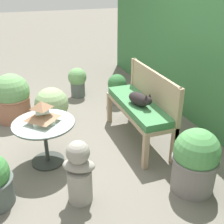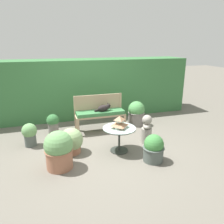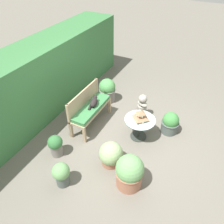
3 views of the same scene
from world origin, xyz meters
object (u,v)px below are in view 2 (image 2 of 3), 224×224
Objects in this scene: potted_plant_bench_right at (30,134)px; potted_plant_bench_left at (71,141)px; potted_plant_patio_mid at (154,148)px; potted_plant_table_far at (59,150)px; garden_bench at (100,114)px; potted_plant_table_near at (136,113)px; pagoda_birdhouse at (119,123)px; patio_table at (119,133)px; cat at (104,108)px; potted_plant_hedge_corner at (53,123)px; garden_bust at (147,129)px.

potted_plant_bench_left is at bearing -35.05° from potted_plant_bench_right.
potted_plant_table_far reaches higher than potted_plant_patio_mid.
garden_bench is 1.87× the size of potted_plant_table_near.
pagoda_birdhouse is at bearing 130.70° from potted_plant_patio_mid.
patio_table is (0.11, -1.21, -0.04)m from garden_bench.
cat is at bearing 106.48° from potted_plant_patio_mid.
potted_plant_bench_right is 0.78× the size of potted_plant_table_near.
potted_plant_table_far is at bearing -166.40° from pagoda_birdhouse.
potted_plant_bench_right reaches higher than potted_plant_hedge_corner.
potted_plant_bench_right is at bearing -169.20° from potted_plant_table_near.
garden_bust is 1.29× the size of potted_plant_hedge_corner.
pagoda_birdhouse is 1.32m from potted_plant_table_far.
potted_plant_table_far reaches higher than patio_table.
garden_bust is (0.73, 0.21, -0.09)m from patio_table.
cat reaches higher than potted_plant_table_far.
cat is (0.09, -0.03, 0.17)m from garden_bench.
patio_table reaches higher than potted_plant_hedge_corner.
cat is 1.87m from potted_plant_patio_mid.
potted_plant_hedge_corner is at bearing 153.43° from cat.
potted_plant_bench_left is at bearing -153.36° from cat.
pagoda_birdhouse is 1.07m from potted_plant_bench_left.
garden_bench is 2.33× the size of potted_plant_patio_mid.
potted_plant_hedge_corner is at bearing 179.42° from potted_plant_table_near.
garden_bust is at bearing 16.27° from patio_table.
cat is 1.19m from patio_table.
potted_plant_bench_left is (-0.98, 0.22, -0.16)m from patio_table.
potted_plant_table_near is at bearing 7.13° from garden_bench.
potted_plant_table_far is 2.76m from potted_plant_table_near.
cat reaches higher than garden_bench.
potted_plant_bench_right is at bearing 103.76° from garden_bust.
potted_plant_table_far is (-1.26, -0.30, -0.06)m from patio_table.
potted_plant_table_far is at bearing -143.44° from potted_plant_table_near.
potted_plant_patio_mid is at bearing -31.01° from potted_plant_bench_right.
potted_plant_table_near is at bearing -0.58° from potted_plant_hedge_corner.
garden_bench reaches higher than potted_plant_hedge_corner.
potted_plant_bench_right is at bearing -133.57° from potted_plant_hedge_corner.
potted_plant_hedge_corner is 1.18m from potted_plant_bench_left.
garden_bust is 0.92× the size of potted_plant_table_far.
garden_bust is 1.15m from potted_plant_table_near.
potted_plant_table_far is (-1.15, -1.51, -0.10)m from garden_bench.
pagoda_birdhouse is 1.91m from potted_plant_hedge_corner.
potted_plant_hedge_corner is 1.67m from potted_plant_table_far.
potted_plant_patio_mid is 0.80× the size of potted_plant_table_near.
potted_plant_bench_left is at bearing 167.21° from patio_table.
potted_plant_bench_left is (-0.87, -0.98, -0.20)m from garden_bench.
potted_plant_bench_left is (-0.96, -0.95, -0.37)m from cat.
cat is 1.40m from potted_plant_bench_left.
potted_plant_patio_mid is 1.68m from potted_plant_bench_left.
pagoda_birdhouse reaches higher than garden_bench.
garden_bench reaches higher than potted_plant_bench_right.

